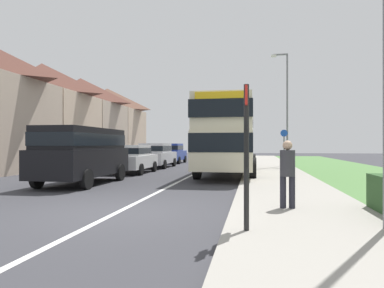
{
  "coord_description": "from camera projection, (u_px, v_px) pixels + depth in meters",
  "views": [
    {
      "loc": [
        3.12,
        -7.71,
        1.58
      ],
      "look_at": [
        0.74,
        5.96,
        1.6
      ],
      "focal_mm": 33.08,
      "sensor_mm": 36.0,
      "label": 1
    }
  ],
  "objects": [
    {
      "name": "parked_car_silver",
      "position": [
        156.0,
        154.0,
        24.26
      ],
      "size": [
        2.01,
        4.58,
        1.66
      ],
      "color": "#B7B7BC",
      "rests_on": "ground_plane"
    },
    {
      "name": "parked_car_blue",
      "position": [
        172.0,
        152.0,
        29.94
      ],
      "size": [
        1.9,
        4.09,
        1.67
      ],
      "color": "navy",
      "rests_on": "ground_plane"
    },
    {
      "name": "cycle_route_sign",
      "position": [
        284.0,
        147.0,
        22.26
      ],
      "size": [
        0.44,
        0.08,
        2.52
      ],
      "color": "slate",
      "rests_on": "ground_plane"
    },
    {
      "name": "house_terrace_far_side",
      "position": [
        63.0,
        118.0,
        29.19
      ],
      "size": [
        6.9,
        23.77,
        7.62
      ],
      "color": "tan",
      "rests_on": "ground_plane"
    },
    {
      "name": "double_decker_bus",
      "position": [
        229.0,
        134.0,
        18.48
      ],
      "size": [
        2.8,
        9.79,
        3.7
      ],
      "color": "beige",
      "rests_on": "ground_plane"
    },
    {
      "name": "parked_car_white",
      "position": [
        132.0,
        158.0,
        19.41
      ],
      "size": [
        1.93,
        4.03,
        1.55
      ],
      "color": "silver",
      "rests_on": "ground_plane"
    },
    {
      "name": "lane_marking_centre",
      "position": [
        184.0,
        179.0,
        16.01
      ],
      "size": [
        0.14,
        60.0,
        0.01
      ],
      "primitive_type": "cube",
      "color": "silver",
      "rests_on": "ground_plane"
    },
    {
      "name": "ground_plane",
      "position": [
        116.0,
        213.0,
        8.13
      ],
      "size": [
        120.0,
        120.0,
        0.0
      ],
      "primitive_type": "plane",
      "color": "#38383D"
    },
    {
      "name": "street_lamp_mid",
      "position": [
        286.0,
        103.0,
        24.1
      ],
      "size": [
        1.14,
        0.2,
        7.79
      ],
      "color": "slate",
      "rests_on": "ground_plane"
    },
    {
      "name": "pavement_near_side",
      "position": [
        283.0,
        185.0,
        13.32
      ],
      "size": [
        3.2,
        68.0,
        0.12
      ],
      "primitive_type": "cube",
      "color": "#9E998E",
      "rests_on": "ground_plane"
    },
    {
      "name": "bus_stop_sign",
      "position": [
        246.0,
        147.0,
        6.0
      ],
      "size": [
        0.09,
        0.52,
        2.6
      ],
      "color": "black",
      "rests_on": "ground_plane"
    },
    {
      "name": "parked_van_black",
      "position": [
        83.0,
        151.0,
        14.1
      ],
      "size": [
        2.11,
        5.1,
        2.23
      ],
      "color": "black",
      "rests_on": "ground_plane"
    },
    {
      "name": "pedestrian_at_stop",
      "position": [
        288.0,
        171.0,
        8.09
      ],
      "size": [
        0.34,
        0.34,
        1.67
      ],
      "color": "#23232D",
      "rests_on": "ground_plane"
    }
  ]
}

